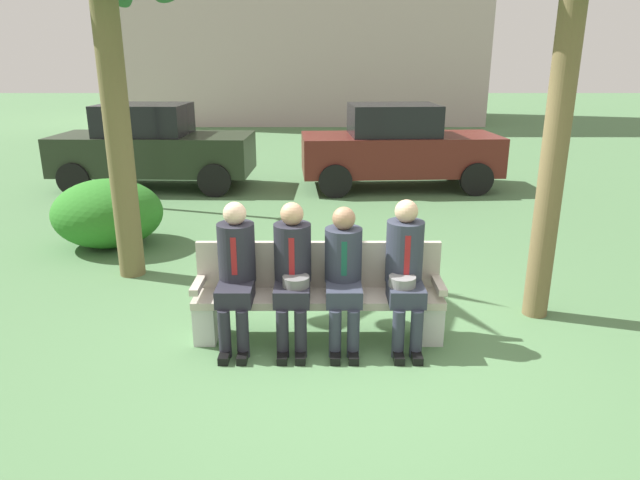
# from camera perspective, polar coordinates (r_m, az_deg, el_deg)

# --- Properties ---
(ground_plane) EXTENTS (80.00, 80.00, 0.00)m
(ground_plane) POSITION_cam_1_polar(r_m,az_deg,el_deg) (5.29, 3.17, -10.90)
(ground_plane) COLOR #4E774A
(park_bench) EXTENTS (2.30, 0.44, 0.90)m
(park_bench) POSITION_cam_1_polar(r_m,az_deg,el_deg) (5.36, -0.01, -5.34)
(park_bench) COLOR #B7AD9E
(park_bench) RESTS_ON ground
(seated_man_leftmost) EXTENTS (0.34, 0.72, 1.33)m
(seated_man_leftmost) POSITION_cam_1_polar(r_m,az_deg,el_deg) (5.18, -8.31, -2.73)
(seated_man_leftmost) COLOR #23232D
(seated_man_leftmost) RESTS_ON ground
(seated_man_centerleft) EXTENTS (0.34, 0.72, 1.32)m
(seated_man_centerleft) POSITION_cam_1_polar(r_m,az_deg,el_deg) (5.13, -2.64, -2.85)
(seated_man_centerleft) COLOR #23232D
(seated_man_centerleft) RESTS_ON ground
(seated_man_centerright) EXTENTS (0.34, 0.72, 1.28)m
(seated_man_centerright) POSITION_cam_1_polar(r_m,az_deg,el_deg) (5.13, 2.53, -3.03)
(seated_man_centerright) COLOR #2D3342
(seated_man_centerright) RESTS_ON ground
(seated_man_rightmost) EXTENTS (0.34, 0.72, 1.35)m
(seated_man_rightmost) POSITION_cam_1_polar(r_m,az_deg,el_deg) (5.18, 8.70, -2.70)
(seated_man_rightmost) COLOR #2D3342
(seated_man_rightmost) RESTS_ON ground
(shrub_near_bench) EXTENTS (1.51, 1.39, 0.95)m
(shrub_near_bench) POSITION_cam_1_polar(r_m,az_deg,el_deg) (8.48, -20.40, 2.57)
(shrub_near_bench) COLOR #2C7824
(shrub_near_bench) RESTS_ON ground
(parked_car_near) EXTENTS (3.95, 1.82, 1.68)m
(parked_car_near) POSITION_cam_1_polar(r_m,az_deg,el_deg) (12.08, -16.33, 9.00)
(parked_car_near) COLOR #232D1E
(parked_car_near) RESTS_ON ground
(parked_car_far) EXTENTS (3.99, 1.91, 1.68)m
(parked_car_far) POSITION_cam_1_polar(r_m,az_deg,el_deg) (11.66, 8.00, 9.24)
(parked_car_far) COLOR #591E19
(parked_car_far) RESTS_ON ground
(street_lamp) EXTENTS (0.24, 0.24, 3.34)m
(street_lamp) POSITION_cam_1_polar(r_m,az_deg,el_deg) (10.46, -19.25, 14.25)
(street_lamp) COLOR black
(street_lamp) RESTS_ON ground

